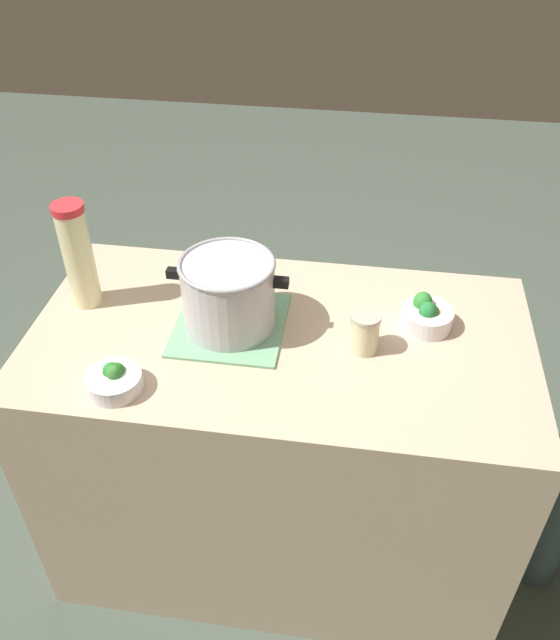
# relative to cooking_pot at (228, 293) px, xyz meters

# --- Properties ---
(ground_plane) EXTENTS (8.00, 8.00, 0.00)m
(ground_plane) POSITION_rel_cooking_pot_xyz_m (0.14, -0.02, -1.02)
(ground_plane) COLOR #475448
(counter_slab) EXTENTS (1.35, 0.72, 0.91)m
(counter_slab) POSITION_rel_cooking_pot_xyz_m (0.14, -0.02, -0.57)
(counter_slab) COLOR #C0A98C
(counter_slab) RESTS_ON ground_plane
(dish_cloth) EXTENTS (0.29, 0.31, 0.01)m
(dish_cloth) POSITION_rel_cooking_pot_xyz_m (0.00, 0.00, -0.11)
(dish_cloth) COLOR #73AC80
(dish_cloth) RESTS_ON counter_slab
(cooking_pot) EXTENTS (0.32, 0.25, 0.20)m
(cooking_pot) POSITION_rel_cooking_pot_xyz_m (0.00, 0.00, 0.00)
(cooking_pot) COLOR #B7B7BC
(cooking_pot) RESTS_ON dish_cloth
(lemonade_pitcher) EXTENTS (0.08, 0.08, 0.31)m
(lemonade_pitcher) POSITION_rel_cooking_pot_xyz_m (-0.42, 0.05, 0.05)
(lemonade_pitcher) COLOR beige
(lemonade_pitcher) RESTS_ON counter_slab
(mason_jar) EXTENTS (0.08, 0.08, 0.11)m
(mason_jar) POSITION_rel_cooking_pot_xyz_m (0.36, -0.04, -0.05)
(mason_jar) COLOR beige
(mason_jar) RESTS_ON counter_slab
(broccoli_bowl_front) EXTENTS (0.14, 0.14, 0.09)m
(broccoli_bowl_front) POSITION_rel_cooking_pot_xyz_m (0.52, 0.08, -0.08)
(broccoli_bowl_front) COLOR silver
(broccoli_bowl_front) RESTS_ON counter_slab
(broccoli_bowl_center) EXTENTS (0.14, 0.14, 0.07)m
(broccoli_bowl_center) POSITION_rel_cooking_pot_xyz_m (-0.23, -0.28, -0.08)
(broccoli_bowl_center) COLOR silver
(broccoli_bowl_center) RESTS_ON counter_slab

